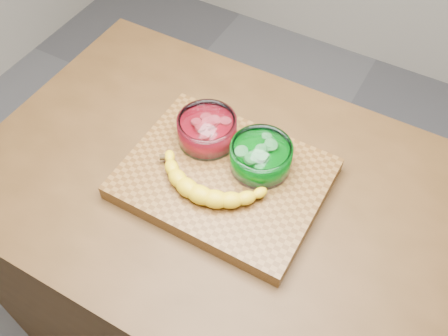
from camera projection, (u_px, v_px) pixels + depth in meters
The scene contains 6 objects.
ground at pixel (224, 324), 1.88m from camera, with size 3.50×3.50×0.00m, color #5D5D62.
counter at pixel (224, 270), 1.53m from camera, with size 1.20×0.80×0.90m, color #482E15.
cutting_board at pixel (224, 179), 1.16m from camera, with size 0.45×0.35×0.04m, color brown.
bowl_red at pixel (207, 130), 1.18m from camera, with size 0.14×0.14×0.07m.
bowl_green at pixel (261, 157), 1.13m from camera, with size 0.14×0.14×0.07m.
banana at pixel (207, 183), 1.10m from camera, with size 0.29×0.13×0.04m, color gold, non-canonical shape.
Camera 1 is at (0.34, -0.60, 1.85)m, focal length 40.00 mm.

